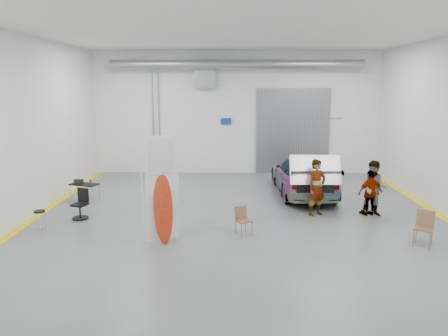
{
  "coord_description": "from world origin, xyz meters",
  "views": [
    {
      "loc": [
        -0.33,
        -13.59,
        4.41
      ],
      "look_at": [
        -0.52,
        1.45,
        1.5
      ],
      "focal_mm": 35.0,
      "sensor_mm": 36.0,
      "label": 1
    }
  ],
  "objects_px": {
    "work_table": "(83,184)",
    "person_b": "(374,188)",
    "shop_stool": "(40,222)",
    "surfboard_display": "(159,199)",
    "sedan_car": "(303,176)",
    "office_chair": "(80,206)",
    "folding_chair_near": "(244,226)",
    "person_c": "(370,193)",
    "folding_chair_far": "(423,236)",
    "person_a": "(317,187)"
  },
  "relations": [
    {
      "from": "work_table",
      "to": "person_b",
      "type": "bearing_deg",
      "value": -9.08
    },
    {
      "from": "person_b",
      "to": "shop_stool",
      "type": "xyz_separation_m",
      "value": [
        -10.59,
        -1.89,
        -0.61
      ]
    },
    {
      "from": "surfboard_display",
      "to": "work_table",
      "type": "relative_size",
      "value": 2.69
    },
    {
      "from": "sedan_car",
      "to": "office_chair",
      "type": "bearing_deg",
      "value": 21.93
    },
    {
      "from": "sedan_car",
      "to": "shop_stool",
      "type": "bearing_deg",
      "value": 27.62
    },
    {
      "from": "folding_chair_near",
      "to": "person_c",
      "type": "bearing_deg",
      "value": -4.16
    },
    {
      "from": "shop_stool",
      "to": "work_table",
      "type": "relative_size",
      "value": 0.57
    },
    {
      "from": "shop_stool",
      "to": "surfboard_display",
      "type": "bearing_deg",
      "value": -13.51
    },
    {
      "from": "surfboard_display",
      "to": "folding_chair_far",
      "type": "distance_m",
      "value": 7.34
    },
    {
      "from": "sedan_car",
      "to": "person_c",
      "type": "xyz_separation_m",
      "value": [
        1.78,
        -2.92,
        0.03
      ]
    },
    {
      "from": "sedan_car",
      "to": "person_c",
      "type": "height_order",
      "value": "person_c"
    },
    {
      "from": "person_c",
      "to": "work_table",
      "type": "height_order",
      "value": "person_c"
    },
    {
      "from": "person_c",
      "to": "folding_chair_near",
      "type": "bearing_deg",
      "value": 7.13
    },
    {
      "from": "surfboard_display",
      "to": "shop_stool",
      "type": "distance_m",
      "value": 3.97
    },
    {
      "from": "folding_chair_near",
      "to": "folding_chair_far",
      "type": "relative_size",
      "value": 0.86
    },
    {
      "from": "surfboard_display",
      "to": "folding_chair_near",
      "type": "relative_size",
      "value": 3.81
    },
    {
      "from": "folding_chair_near",
      "to": "shop_stool",
      "type": "height_order",
      "value": "folding_chair_near"
    },
    {
      "from": "sedan_car",
      "to": "surfboard_display",
      "type": "height_order",
      "value": "surfboard_display"
    },
    {
      "from": "office_chair",
      "to": "person_b",
      "type": "bearing_deg",
      "value": 22.39
    },
    {
      "from": "work_table",
      "to": "office_chair",
      "type": "bearing_deg",
      "value": -74.02
    },
    {
      "from": "work_table",
      "to": "sedan_car",
      "type": "bearing_deg",
      "value": 8.29
    },
    {
      "from": "person_b",
      "to": "office_chair",
      "type": "xyz_separation_m",
      "value": [
        -9.84,
        -0.49,
        -0.51
      ]
    },
    {
      "from": "surfboard_display",
      "to": "shop_stool",
      "type": "height_order",
      "value": "surfboard_display"
    },
    {
      "from": "folding_chair_far",
      "to": "shop_stool",
      "type": "xyz_separation_m",
      "value": [
        -11.02,
        1.01,
        0.03
      ]
    },
    {
      "from": "shop_stool",
      "to": "office_chair",
      "type": "xyz_separation_m",
      "value": [
        0.75,
        1.39,
        0.1
      ]
    },
    {
      "from": "person_a",
      "to": "surfboard_display",
      "type": "relative_size",
      "value": 0.6
    },
    {
      "from": "surfboard_display",
      "to": "office_chair",
      "type": "relative_size",
      "value": 3.25
    },
    {
      "from": "person_a",
      "to": "work_table",
      "type": "bearing_deg",
      "value": 139.93
    },
    {
      "from": "person_c",
      "to": "shop_stool",
      "type": "xyz_separation_m",
      "value": [
        -10.46,
        -1.89,
        -0.45
      ]
    },
    {
      "from": "sedan_car",
      "to": "person_b",
      "type": "relative_size",
      "value": 2.78
    },
    {
      "from": "person_a",
      "to": "sedan_car",
      "type": "bearing_deg",
      "value": 60.3
    },
    {
      "from": "folding_chair_near",
      "to": "office_chair",
      "type": "relative_size",
      "value": 0.85
    },
    {
      "from": "sedan_car",
      "to": "work_table",
      "type": "distance_m",
      "value": 8.65
    },
    {
      "from": "person_a",
      "to": "person_b",
      "type": "xyz_separation_m",
      "value": [
        1.94,
        0.0,
        -0.02
      ]
    },
    {
      "from": "folding_chair_far",
      "to": "person_a",
      "type": "bearing_deg",
      "value": 161.72
    },
    {
      "from": "sedan_car",
      "to": "work_table",
      "type": "height_order",
      "value": "sedan_car"
    },
    {
      "from": "person_c",
      "to": "shop_stool",
      "type": "height_order",
      "value": "person_c"
    },
    {
      "from": "sedan_car",
      "to": "folding_chair_near",
      "type": "height_order",
      "value": "sedan_car"
    },
    {
      "from": "person_b",
      "to": "shop_stool",
      "type": "bearing_deg",
      "value": -147.06
    },
    {
      "from": "person_b",
      "to": "work_table",
      "type": "height_order",
      "value": "person_b"
    },
    {
      "from": "person_c",
      "to": "office_chair",
      "type": "bearing_deg",
      "value": -14.98
    },
    {
      "from": "folding_chair_far",
      "to": "folding_chair_near",
      "type": "bearing_deg",
      "value": -157.63
    },
    {
      "from": "folding_chair_far",
      "to": "office_chair",
      "type": "bearing_deg",
      "value": -160.74
    },
    {
      "from": "person_b",
      "to": "work_table",
      "type": "distance_m",
      "value": 10.59
    },
    {
      "from": "person_a",
      "to": "office_chair",
      "type": "xyz_separation_m",
      "value": [
        -7.9,
        -0.49,
        -0.53
      ]
    },
    {
      "from": "folding_chair_near",
      "to": "work_table",
      "type": "xyz_separation_m",
      "value": [
        -5.99,
        3.7,
        0.42
      ]
    },
    {
      "from": "shop_stool",
      "to": "person_b",
      "type": "bearing_deg",
      "value": 10.11
    },
    {
      "from": "folding_chair_near",
      "to": "work_table",
      "type": "height_order",
      "value": "work_table"
    },
    {
      "from": "person_b",
      "to": "work_table",
      "type": "bearing_deg",
      "value": -166.26
    },
    {
      "from": "office_chair",
      "to": "person_a",
      "type": "bearing_deg",
      "value": 23.1
    }
  ]
}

